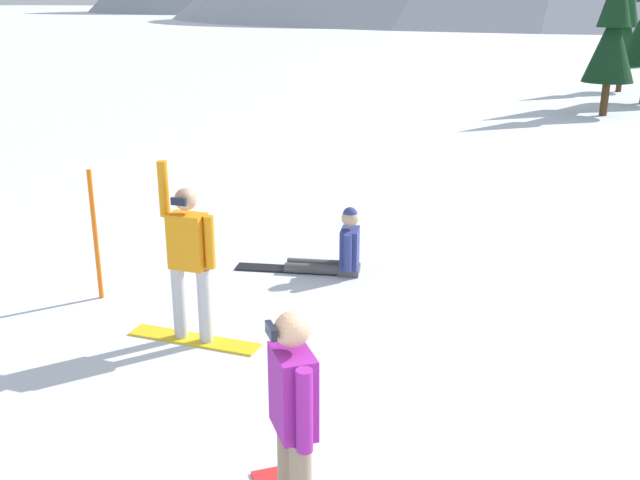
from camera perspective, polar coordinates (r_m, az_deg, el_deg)
The scene contains 6 objects.
snowboarder_foreground at distance 5.04m, azimuth -2.11°, elevation -14.30°, with size 1.27×1.38×1.75m.
snowboarder_midground at distance 7.97m, azimuth -10.27°, elevation -1.55°, with size 1.56×0.37×2.04m.
snowboarder_background at distance 10.07m, azimuth 1.35°, elevation -0.81°, with size 1.78×0.86×0.96m.
trail_marker_pole at distance 9.48m, azimuth -17.28°, elevation 0.35°, with size 0.06×0.06×1.68m, color orange.
pine_tree_tall at distance 25.79m, azimuth 22.08°, elevation 15.00°, with size 1.64×1.64×4.94m.
pine_tree_slender at distance 33.01m, azimuth 22.96°, elevation 14.98°, with size 1.47×1.47×4.54m.
Camera 1 is at (0.89, -2.84, 3.64)m, focal length 40.62 mm.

